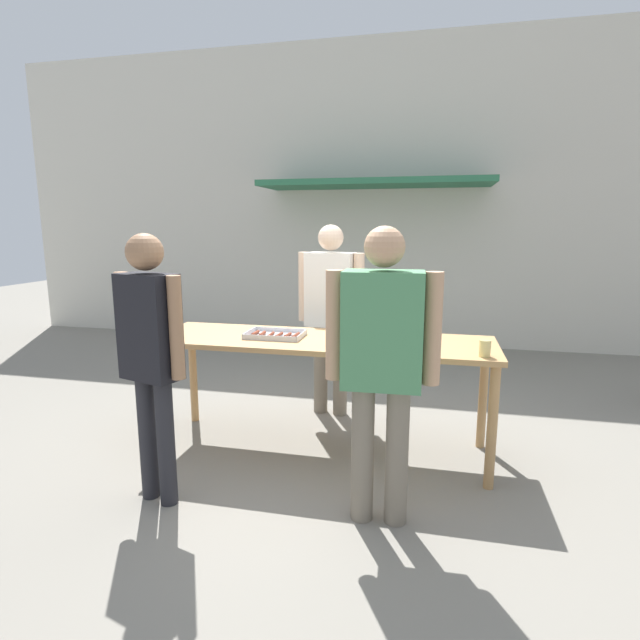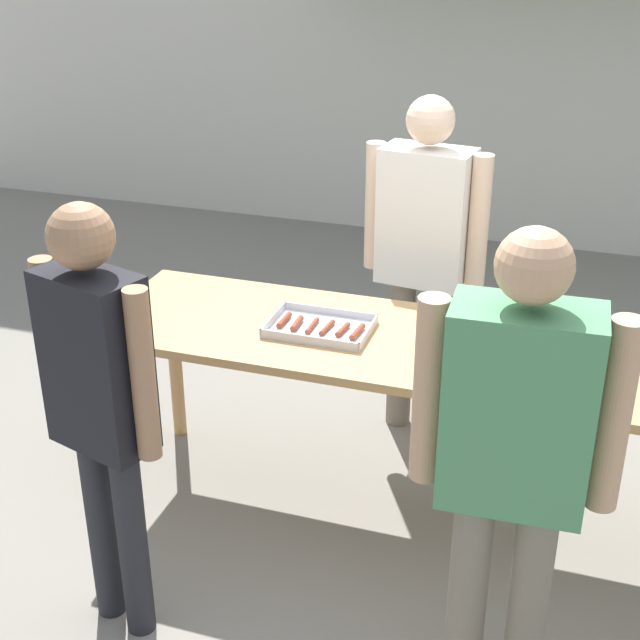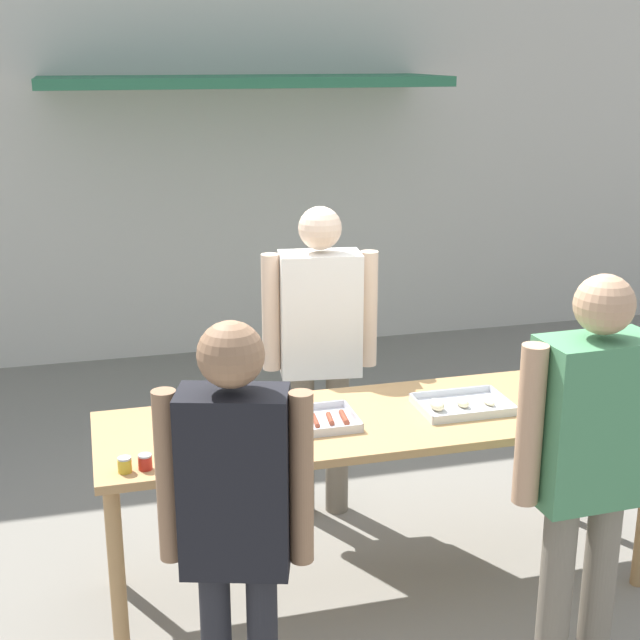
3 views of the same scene
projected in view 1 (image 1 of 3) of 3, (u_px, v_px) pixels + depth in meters
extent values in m
plane|color=gray|center=(320.00, 449.00, 4.12)|extent=(24.00, 24.00, 0.00)
cube|color=beige|center=(379.00, 197.00, 7.53)|extent=(12.00, 0.12, 4.50)
cube|color=#2D704C|center=(375.00, 183.00, 6.98)|extent=(3.20, 1.00, 0.08)
cube|color=tan|center=(320.00, 341.00, 3.95)|extent=(2.72, 0.81, 0.04)
cylinder|color=tan|center=(153.00, 399.00, 3.99)|extent=(0.07, 0.07, 0.90)
cylinder|color=tan|center=(492.00, 428.00, 3.43)|extent=(0.07, 0.07, 0.90)
cylinder|color=tan|center=(193.00, 375.00, 4.65)|extent=(0.07, 0.07, 0.90)
cylinder|color=tan|center=(483.00, 395.00, 4.08)|extent=(0.07, 0.07, 0.90)
cube|color=silver|center=(275.00, 336.00, 4.01)|extent=(0.45, 0.31, 0.01)
cube|color=silver|center=(269.00, 338.00, 3.86)|extent=(0.45, 0.01, 0.03)
cube|color=silver|center=(281.00, 330.00, 4.15)|extent=(0.45, 0.01, 0.03)
cube|color=silver|center=(249.00, 332.00, 4.05)|extent=(0.01, 0.31, 0.03)
cube|color=silver|center=(302.00, 335.00, 3.96)|extent=(0.01, 0.31, 0.03)
cylinder|color=brown|center=(255.00, 333.00, 4.05)|extent=(0.03, 0.13, 0.03)
cylinder|color=brown|center=(262.00, 334.00, 4.02)|extent=(0.03, 0.12, 0.03)
cylinder|color=brown|center=(271.00, 334.00, 4.01)|extent=(0.02, 0.14, 0.02)
cylinder|color=brown|center=(279.00, 335.00, 4.00)|extent=(0.04, 0.14, 0.02)
cylinder|color=brown|center=(288.00, 335.00, 3.98)|extent=(0.04, 0.12, 0.03)
cylinder|color=brown|center=(296.00, 335.00, 3.96)|extent=(0.04, 0.14, 0.03)
cube|color=silver|center=(373.00, 341.00, 3.84)|extent=(0.45, 0.32, 0.01)
cube|color=silver|center=(370.00, 343.00, 3.68)|extent=(0.45, 0.01, 0.03)
cube|color=silver|center=(375.00, 334.00, 3.98)|extent=(0.45, 0.01, 0.03)
cube|color=silver|center=(345.00, 337.00, 3.88)|extent=(0.01, 0.32, 0.03)
cube|color=silver|center=(401.00, 340.00, 3.79)|extent=(0.01, 0.32, 0.03)
ellipsoid|color=beige|center=(355.00, 337.00, 3.86)|extent=(0.07, 0.11, 0.05)
ellipsoid|color=beige|center=(373.00, 338.00, 3.83)|extent=(0.06, 0.10, 0.04)
ellipsoid|color=beige|center=(390.00, 340.00, 3.80)|extent=(0.06, 0.10, 0.03)
cylinder|color=gold|center=(160.00, 335.00, 3.93)|extent=(0.06, 0.06, 0.06)
cylinder|color=#B2B2B7|center=(160.00, 331.00, 3.92)|extent=(0.06, 0.06, 0.01)
cylinder|color=#B22319|center=(170.00, 336.00, 3.91)|extent=(0.06, 0.06, 0.06)
cylinder|color=#B2B2B7|center=(170.00, 332.00, 3.91)|extent=(0.06, 0.06, 0.01)
cylinder|color=#DBC67A|center=(485.00, 348.00, 3.39)|extent=(0.08, 0.08, 0.12)
cylinder|color=#756B5B|center=(321.00, 369.00, 4.88)|extent=(0.13, 0.13, 0.88)
cylinder|color=#756B5B|center=(340.00, 371.00, 4.81)|extent=(0.13, 0.13, 0.88)
cube|color=silver|center=(331.00, 290.00, 4.70)|extent=(0.48, 0.30, 0.69)
sphere|color=beige|center=(331.00, 238.00, 4.61)|extent=(0.24, 0.24, 0.24)
cylinder|color=beige|center=(304.00, 287.00, 4.79)|extent=(0.10, 0.10, 0.66)
cylinder|color=beige|center=(359.00, 289.00, 4.60)|extent=(0.10, 0.10, 0.66)
cylinder|color=#232328|center=(166.00, 443.00, 3.24)|extent=(0.11, 0.11, 0.85)
cylinder|color=#232328|center=(148.00, 437.00, 3.32)|extent=(0.11, 0.11, 0.85)
cube|color=black|center=(149.00, 327.00, 3.14)|extent=(0.43, 0.31, 0.67)
sphere|color=#936B4C|center=(145.00, 252.00, 3.05)|extent=(0.23, 0.23, 0.23)
cylinder|color=#936B4C|center=(176.00, 328.00, 3.03)|extent=(0.09, 0.09, 0.64)
cylinder|color=#936B4C|center=(124.00, 321.00, 3.25)|extent=(0.09, 0.09, 0.64)
cylinder|color=#756B5B|center=(397.00, 456.00, 3.03)|extent=(0.14, 0.14, 0.87)
cylinder|color=#756B5B|center=(363.00, 453.00, 3.07)|extent=(0.14, 0.14, 0.87)
cube|color=#478456|center=(383.00, 330.00, 2.91)|extent=(0.47, 0.27, 0.69)
sphere|color=tan|center=(385.00, 247.00, 2.82)|extent=(0.24, 0.24, 0.24)
cylinder|color=tan|center=(433.00, 329.00, 2.85)|extent=(0.10, 0.10, 0.66)
cylinder|color=tan|center=(334.00, 325.00, 2.95)|extent=(0.10, 0.10, 0.66)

